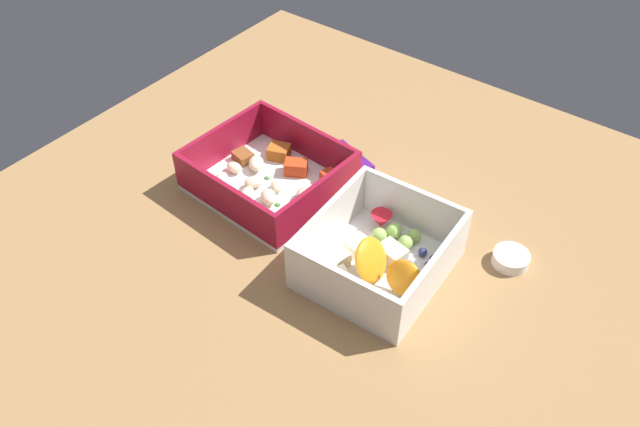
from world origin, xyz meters
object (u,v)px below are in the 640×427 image
fruit_bowl (379,255)px  candy_bar (351,159)px  pasta_container (269,177)px  paper_cup_liner (511,259)px

fruit_bowl → candy_bar: (-13.14, 13.49, -1.62)cm
pasta_container → candy_bar: size_ratio=2.59×
fruit_bowl → paper_cup_liner: size_ratio=3.97×
fruit_bowl → candy_bar: fruit_bowl is taller
fruit_bowl → paper_cup_liner: fruit_bowl is taller
pasta_container → fruit_bowl: size_ratio=1.12×
paper_cup_liner → candy_bar: bearing=171.0°
paper_cup_liner → pasta_container: bearing=-168.0°
fruit_bowl → candy_bar: bearing=134.2°
fruit_bowl → candy_bar: 18.90cm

